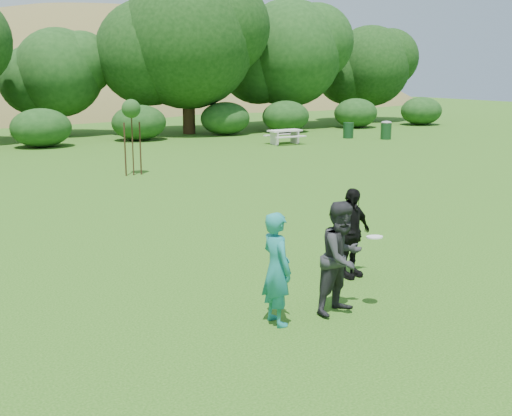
{
  "coord_description": "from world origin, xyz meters",
  "views": [
    {
      "loc": [
        -6.68,
        -8.28,
        3.96
      ],
      "look_at": [
        0.0,
        3.0,
        1.1
      ],
      "focal_mm": 45.0,
      "sensor_mm": 36.0,
      "label": 1
    }
  ],
  "objects_px": {
    "trash_can_lidded": "(386,130)",
    "player_grey": "(342,258)",
    "picnic_table": "(285,134)",
    "player_teal": "(277,269)",
    "trash_can_near": "(348,130)",
    "sapling": "(131,111)",
    "player_black": "(351,233)"
  },
  "relations": [
    {
      "from": "player_grey",
      "to": "trash_can_near",
      "type": "height_order",
      "value": "player_grey"
    },
    {
      "from": "player_black",
      "to": "trash_can_lidded",
      "type": "relative_size",
      "value": 1.67
    },
    {
      "from": "player_teal",
      "to": "player_grey",
      "type": "xyz_separation_m",
      "value": [
        1.18,
        -0.14,
        0.04
      ]
    },
    {
      "from": "trash_can_near",
      "to": "sapling",
      "type": "height_order",
      "value": "sapling"
    },
    {
      "from": "trash_can_near",
      "to": "picnic_table",
      "type": "relative_size",
      "value": 0.5
    },
    {
      "from": "trash_can_near",
      "to": "picnic_table",
      "type": "distance_m",
      "value": 4.86
    },
    {
      "from": "player_black",
      "to": "sapling",
      "type": "bearing_deg",
      "value": 77.81
    },
    {
      "from": "trash_can_near",
      "to": "sapling",
      "type": "distance_m",
      "value": 16.64
    },
    {
      "from": "sapling",
      "to": "trash_can_lidded",
      "type": "bearing_deg",
      "value": 15.54
    },
    {
      "from": "player_teal",
      "to": "sapling",
      "type": "distance_m",
      "value": 15.32
    },
    {
      "from": "player_black",
      "to": "sapling",
      "type": "distance_m",
      "value": 13.8
    },
    {
      "from": "player_black",
      "to": "picnic_table",
      "type": "height_order",
      "value": "player_black"
    },
    {
      "from": "player_grey",
      "to": "picnic_table",
      "type": "distance_m",
      "value": 24.1
    },
    {
      "from": "player_grey",
      "to": "trash_can_near",
      "type": "xyz_separation_m",
      "value": [
        17.2,
        21.32,
        -0.49
      ]
    },
    {
      "from": "sapling",
      "to": "trash_can_lidded",
      "type": "height_order",
      "value": "sapling"
    },
    {
      "from": "player_grey",
      "to": "sapling",
      "type": "bearing_deg",
      "value": 69.04
    },
    {
      "from": "player_teal",
      "to": "player_grey",
      "type": "height_order",
      "value": "player_grey"
    },
    {
      "from": "player_grey",
      "to": "player_teal",
      "type": "bearing_deg",
      "value": 159.66
    },
    {
      "from": "player_grey",
      "to": "player_black",
      "type": "xyz_separation_m",
      "value": [
        1.28,
        1.37,
        -0.06
      ]
    },
    {
      "from": "trash_can_lidded",
      "to": "player_grey",
      "type": "bearing_deg",
      "value": -133.38
    },
    {
      "from": "player_grey",
      "to": "trash_can_near",
      "type": "relative_size",
      "value": 2.09
    },
    {
      "from": "player_teal",
      "to": "trash_can_lidded",
      "type": "distance_m",
      "value": 27.87
    },
    {
      "from": "player_grey",
      "to": "trash_can_lidded",
      "type": "distance_m",
      "value": 27.14
    },
    {
      "from": "player_grey",
      "to": "picnic_table",
      "type": "xyz_separation_m",
      "value": [
        12.38,
        20.67,
        -0.42
      ]
    },
    {
      "from": "player_teal",
      "to": "trash_can_lidded",
      "type": "height_order",
      "value": "player_teal"
    },
    {
      "from": "player_grey",
      "to": "picnic_table",
      "type": "height_order",
      "value": "player_grey"
    },
    {
      "from": "trash_can_near",
      "to": "picnic_table",
      "type": "bearing_deg",
      "value": -172.35
    },
    {
      "from": "picnic_table",
      "to": "player_black",
      "type": "bearing_deg",
      "value": -119.9
    },
    {
      "from": "sapling",
      "to": "picnic_table",
      "type": "distance_m",
      "value": 12.04
    },
    {
      "from": "player_teal",
      "to": "sapling",
      "type": "bearing_deg",
      "value": -9.89
    },
    {
      "from": "player_teal",
      "to": "trash_can_near",
      "type": "xyz_separation_m",
      "value": [
        18.38,
        21.18,
        -0.45
      ]
    },
    {
      "from": "player_grey",
      "to": "player_black",
      "type": "relative_size",
      "value": 1.07
    }
  ]
}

